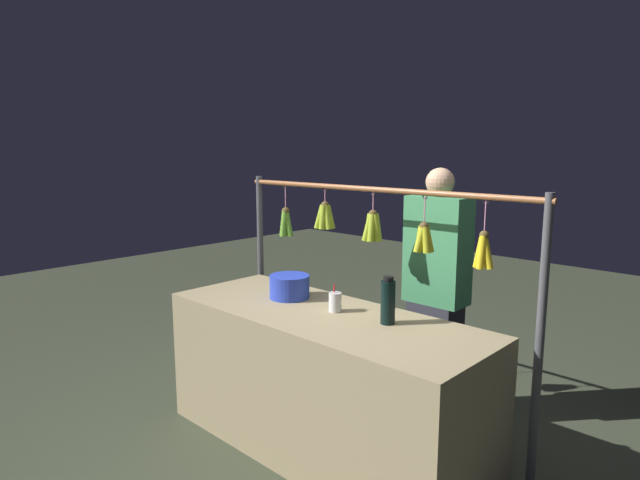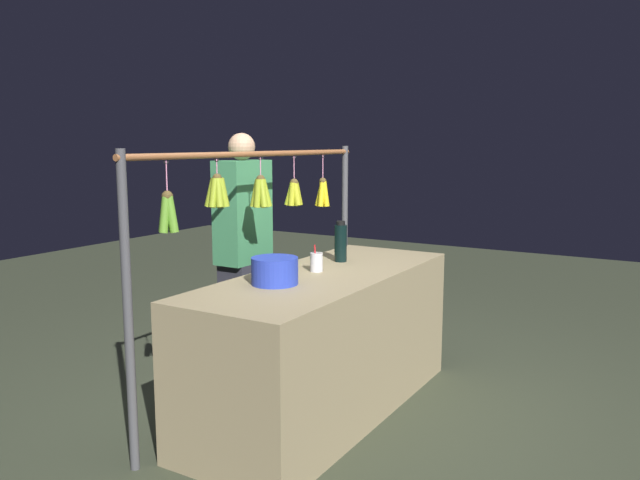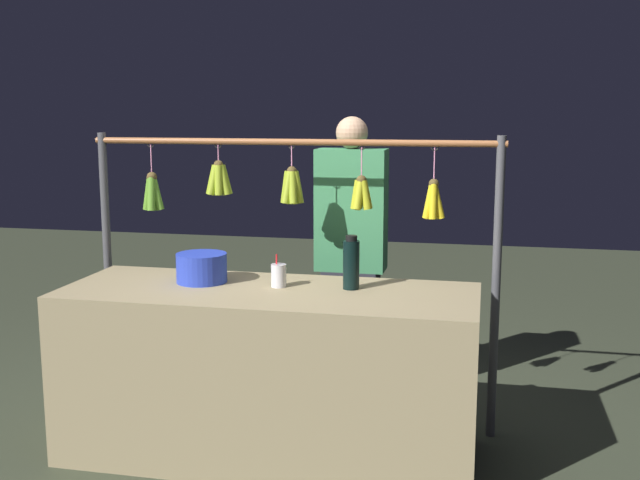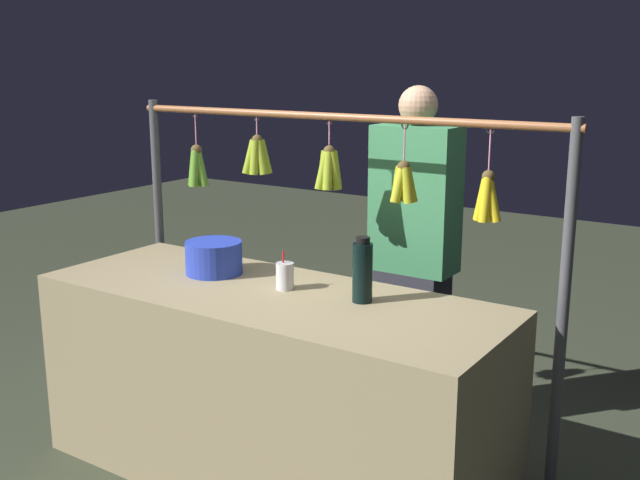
# 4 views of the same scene
# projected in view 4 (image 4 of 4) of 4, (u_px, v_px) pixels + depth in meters

# --- Properties ---
(ground_plane) EXTENTS (12.00, 12.00, 0.00)m
(ground_plane) POSITION_uv_depth(u_px,v_px,m) (271.00, 475.00, 3.17)
(ground_plane) COLOR #39402E
(market_counter) EXTENTS (1.92, 0.72, 0.80)m
(market_counter) POSITION_uv_depth(u_px,v_px,m) (270.00, 386.00, 3.08)
(market_counter) COLOR tan
(market_counter) RESTS_ON ground
(display_rack) EXTENTS (2.12, 0.13, 1.50)m
(display_rack) POSITION_uv_depth(u_px,v_px,m) (322.00, 205.00, 3.28)
(display_rack) COLOR #4C4C51
(display_rack) RESTS_ON ground
(water_bottle) EXTENTS (0.08, 0.08, 0.25)m
(water_bottle) POSITION_uv_depth(u_px,v_px,m) (362.00, 271.00, 2.84)
(water_bottle) COLOR black
(water_bottle) RESTS_ON market_counter
(blue_bucket) EXTENTS (0.24, 0.24, 0.14)m
(blue_bucket) POSITION_uv_depth(u_px,v_px,m) (214.00, 257.00, 3.23)
(blue_bucket) COLOR blue
(blue_bucket) RESTS_ON market_counter
(drink_cup) EXTENTS (0.07, 0.07, 0.15)m
(drink_cup) POSITION_uv_depth(u_px,v_px,m) (285.00, 276.00, 3.01)
(drink_cup) COLOR silver
(drink_cup) RESTS_ON market_counter
(vendor_person) EXTENTS (0.38, 0.20, 1.59)m
(vendor_person) POSITION_uv_depth(u_px,v_px,m) (414.00, 264.00, 3.46)
(vendor_person) COLOR #2D2D38
(vendor_person) RESTS_ON ground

